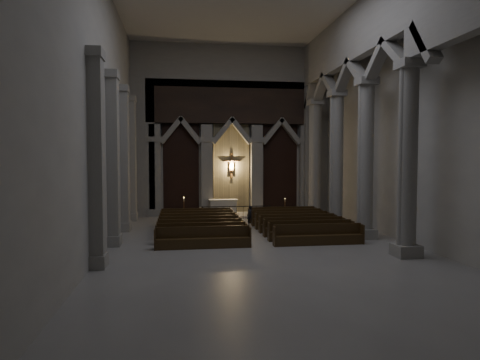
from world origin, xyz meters
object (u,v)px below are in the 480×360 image
Objects in this scene: altar at (223,206)px; altar_rail at (236,210)px; pews at (249,227)px; worshipper at (251,215)px; candle_stand_left at (184,213)px; candle_stand_right at (285,212)px.

altar is 0.43× the size of altar_rail.
pews is 2.65m from worshipper.
candle_stand_left is at bearing 120.61° from pews.
candle_stand_right is 6.85m from pews.
altar reaches higher than pews.
candle_stand_left is (-3.44, 0.62, -0.20)m from altar_rail.
candle_stand_right reaches higher than pews.
altar_rail is 3.15× the size of candle_stand_left.
pews reaches higher than altar_rail.
worshipper is (3.95, -3.22, 0.20)m from candle_stand_left.
altar_rail is 2.65m from worshipper.
worshipper is (1.21, -4.39, -0.06)m from altar.
pews is at bearing -84.25° from altar.
candle_stand_left is at bearing -179.20° from candle_stand_right.
altar is 1.67× the size of worshipper.
candle_stand_left is 1.22× the size of worshipper.
worshipper is at bearing -74.61° from altar.
altar_rail is 3.55m from candle_stand_right.
pews is 8.13× the size of worshipper.
candle_stand_right is 0.13× the size of pews.
altar is at bearing 111.43° from altar_rail.
candle_stand_right reaches higher than altar.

